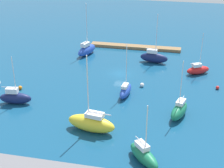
{
  "coord_description": "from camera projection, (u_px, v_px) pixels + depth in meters",
  "views": [
    {
      "loc": [
        -12.4,
        66.76,
        30.0
      ],
      "look_at": [
        0.0,
        8.67,
        1.5
      ],
      "focal_mm": 53.6,
      "sensor_mm": 36.0,
      "label": 1
    }
  ],
  "objects": [
    {
      "name": "mooring_buoy_red",
      "position": [
        218.0,
        88.0,
        67.01
      ],
      "size": [
        0.72,
        0.72,
        0.72
      ],
      "primitive_type": "sphere",
      "color": "red",
      "rests_on": "water"
    },
    {
      "name": "sailboat_red_far_north",
      "position": [
        198.0,
        70.0,
        73.62
      ],
      "size": [
        5.68,
        4.43,
        9.36
      ],
      "rotation": [
        0.0,
        0.0,
        3.67
      ],
      "color": "red",
      "rests_on": "water"
    },
    {
      "name": "mooring_buoy_white",
      "position": [
        142.0,
        85.0,
        67.98
      ],
      "size": [
        0.87,
        0.87,
        0.87
      ],
      "primitive_type": "sphere",
      "color": "white",
      "rests_on": "water"
    },
    {
      "name": "pier_dock",
      "position": [
        135.0,
        47.0,
        89.11
      ],
      "size": [
        24.0,
        2.4,
        0.74
      ],
      "primitive_type": "cube",
      "color": "olive",
      "rests_on": "ground"
    },
    {
      "name": "sailboat_green_lone_south",
      "position": [
        144.0,
        155.0,
        46.26
      ],
      "size": [
        5.55,
        5.95,
        9.11
      ],
      "rotation": [
        0.0,
        0.0,
        2.29
      ],
      "color": "#19724C",
      "rests_on": "water"
    },
    {
      "name": "sailboat_green_outer_mooring",
      "position": [
        179.0,
        110.0,
        57.04
      ],
      "size": [
        3.73,
        6.38,
        10.45
      ],
      "rotation": [
        0.0,
        0.0,
        1.27
      ],
      "color": "#19724C",
      "rests_on": "water"
    },
    {
      "name": "sailboat_yellow_lone_north",
      "position": [
        91.0,
        123.0,
        53.08
      ],
      "size": [
        8.26,
        3.84,
        12.88
      ],
      "rotation": [
        0.0,
        0.0,
        6.13
      ],
      "color": "yellow",
      "rests_on": "water"
    },
    {
      "name": "sailboat_blue_mid_basin",
      "position": [
        126.0,
        90.0,
        64.17
      ],
      "size": [
        2.28,
        5.82,
        10.35
      ],
      "rotation": [
        0.0,
        0.0,
        4.6
      ],
      "color": "#2347B2",
      "rests_on": "water"
    },
    {
      "name": "water",
      "position": [
        120.0,
        74.0,
        74.18
      ],
      "size": [
        160.0,
        160.0,
        0.0
      ],
      "primitive_type": "plane",
      "color": "navy",
      "rests_on": "ground"
    },
    {
      "name": "sailboat_navy_far_south",
      "position": [
        15.0,
        97.0,
        61.32
      ],
      "size": [
        6.14,
        2.61,
        9.23
      ],
      "rotation": [
        0.0,
        0.0,
        3.27
      ],
      "color": "#141E4C",
      "rests_on": "water"
    },
    {
      "name": "mooring_buoy_orange",
      "position": [
        20.0,
        88.0,
        66.87
      ],
      "size": [
        0.8,
        0.8,
        0.8
      ],
      "primitive_type": "sphere",
      "color": "orange",
      "rests_on": "water"
    },
    {
      "name": "sailboat_navy_west_end",
      "position": [
        154.0,
        57.0,
        79.54
      ],
      "size": [
        6.79,
        2.68,
        11.74
      ],
      "rotation": [
        0.0,
        0.0,
        3.02
      ],
      "color": "#141E4C",
      "rests_on": "water"
    },
    {
      "name": "sailboat_blue_east_end",
      "position": [
        87.0,
        50.0,
        84.3
      ],
      "size": [
        4.24,
        7.29,
        12.92
      ],
      "rotation": [
        0.0,
        0.0,
        4.4
      ],
      "color": "#2347B2",
      "rests_on": "water"
    }
  ]
}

